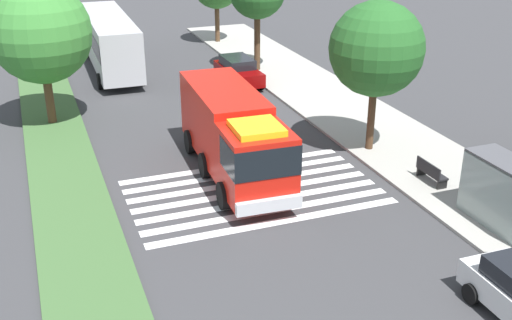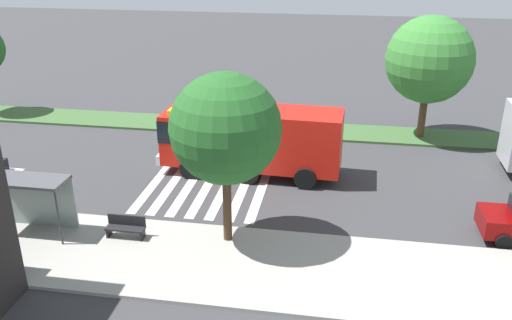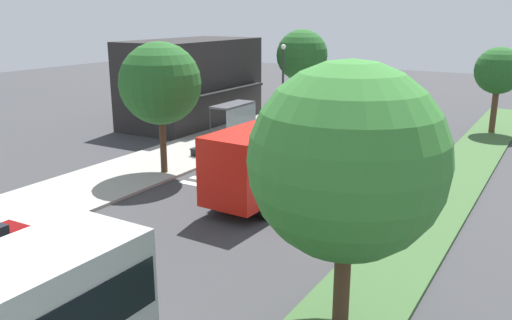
# 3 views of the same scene
# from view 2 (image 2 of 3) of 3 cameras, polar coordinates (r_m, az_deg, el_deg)

# --- Properties ---
(ground_plane) EXTENTS (120.00, 120.00, 0.00)m
(ground_plane) POSITION_cam_2_polar(r_m,az_deg,el_deg) (28.17, -1.00, -1.55)
(ground_plane) COLOR #38383A
(sidewalk) EXTENTS (60.00, 5.27, 0.14)m
(sidewalk) POSITION_cam_2_polar(r_m,az_deg,el_deg) (21.07, -5.13, -10.56)
(sidewalk) COLOR #9E9B93
(sidewalk) RESTS_ON ground_plane
(median_strip) EXTENTS (60.00, 3.00, 0.14)m
(median_strip) POSITION_cam_2_polar(r_m,az_deg,el_deg) (34.65, 1.13, 3.36)
(median_strip) COLOR #3D6033
(median_strip) RESTS_ON ground_plane
(crosswalk) EXTENTS (5.85, 10.10, 0.01)m
(crosswalk) POSITION_cam_2_polar(r_m,az_deg,el_deg) (28.49, -4.31, -1.31)
(crosswalk) COLOR silver
(crosswalk) RESTS_ON ground_plane
(fire_truck) EXTENTS (9.41, 3.12, 3.51)m
(fire_truck) POSITION_cam_2_polar(r_m,az_deg,el_deg) (27.61, -0.95, 2.39)
(fire_truck) COLOR red
(fire_truck) RESTS_ON ground_plane
(bus_stop_shelter) EXTENTS (3.50, 1.40, 2.46)m
(bus_stop_shelter) POSITION_cam_2_polar(r_m,az_deg,el_deg) (24.00, -22.69, -3.02)
(bus_stop_shelter) COLOR #4C4C51
(bus_stop_shelter) RESTS_ON sidewalk
(bench_near_shelter) EXTENTS (1.60, 0.50, 0.90)m
(bench_near_shelter) POSITION_cam_2_polar(r_m,az_deg,el_deg) (22.80, -13.54, -6.84)
(bench_near_shelter) COLOR black
(bench_near_shelter) RESTS_ON sidewalk
(sidewalk_tree_center) EXTENTS (4.26, 4.26, 6.88)m
(sidewalk_tree_center) POSITION_cam_2_polar(r_m,az_deg,el_deg) (20.25, -3.24, 3.30)
(sidewalk_tree_center) COLOR #47301E
(sidewalk_tree_center) RESTS_ON sidewalk
(median_tree_far_west) EXTENTS (5.07, 5.07, 7.23)m
(median_tree_far_west) POSITION_cam_2_polar(r_m,az_deg,el_deg) (33.37, 17.78, 10.00)
(median_tree_far_west) COLOR #513823
(median_tree_far_west) RESTS_ON median_strip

